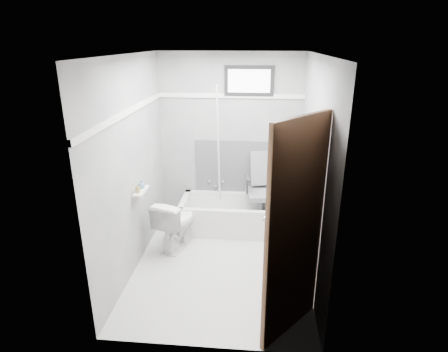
# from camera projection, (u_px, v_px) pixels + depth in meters

# --- Properties ---
(floor) EXTENTS (2.60, 2.60, 0.00)m
(floor) POSITION_uv_depth(u_px,v_px,m) (221.00, 264.00, 4.50)
(floor) COLOR silver
(floor) RESTS_ON ground
(ceiling) EXTENTS (2.60, 2.60, 0.00)m
(ceiling) POSITION_uv_depth(u_px,v_px,m) (221.00, 55.00, 3.67)
(ceiling) COLOR silver
(ceiling) RESTS_ON floor
(wall_back) EXTENTS (2.00, 0.02, 2.40)m
(wall_back) POSITION_uv_depth(u_px,v_px,m) (230.00, 140.00, 5.30)
(wall_back) COLOR slate
(wall_back) RESTS_ON floor
(wall_front) EXTENTS (2.00, 0.02, 2.40)m
(wall_front) POSITION_uv_depth(u_px,v_px,m) (204.00, 225.00, 2.87)
(wall_front) COLOR slate
(wall_front) RESTS_ON floor
(wall_left) EXTENTS (0.02, 2.60, 2.40)m
(wall_left) POSITION_uv_depth(u_px,v_px,m) (132.00, 167.00, 4.17)
(wall_left) COLOR slate
(wall_left) RESTS_ON floor
(wall_right) EXTENTS (0.02, 2.60, 2.40)m
(wall_right) POSITION_uv_depth(u_px,v_px,m) (314.00, 173.00, 4.00)
(wall_right) COLOR slate
(wall_right) RESTS_ON floor
(bathtub) EXTENTS (1.50, 0.70, 0.42)m
(bathtub) POSITION_uv_depth(u_px,v_px,m) (234.00, 215.00, 5.29)
(bathtub) COLOR silver
(bathtub) RESTS_ON floor
(office_chair) EXTENTS (0.64, 0.64, 0.95)m
(office_chair) POSITION_uv_depth(u_px,v_px,m) (264.00, 189.00, 5.16)
(office_chair) COLOR slate
(office_chair) RESTS_ON bathtub
(toilet) EXTENTS (0.55, 0.75, 0.66)m
(toilet) POSITION_uv_depth(u_px,v_px,m) (176.00, 223.00, 4.79)
(toilet) COLOR white
(toilet) RESTS_ON floor
(door) EXTENTS (0.78, 0.78, 2.00)m
(door) POSITION_uv_depth(u_px,v_px,m) (331.00, 252.00, 2.87)
(door) COLOR brown
(door) RESTS_ON floor
(window) EXTENTS (0.66, 0.04, 0.40)m
(window) POSITION_uv_depth(u_px,v_px,m) (249.00, 81.00, 4.98)
(window) COLOR black
(window) RESTS_ON wall_back
(backerboard) EXTENTS (1.50, 0.02, 0.78)m
(backerboard) POSITION_uv_depth(u_px,v_px,m) (247.00, 167.00, 5.41)
(backerboard) COLOR #4C4C4F
(backerboard) RESTS_ON wall_back
(trim_back) EXTENTS (2.00, 0.02, 0.06)m
(trim_back) POSITION_uv_depth(u_px,v_px,m) (230.00, 96.00, 5.08)
(trim_back) COLOR white
(trim_back) RESTS_ON wall_back
(trim_left) EXTENTS (0.02, 2.60, 0.06)m
(trim_left) POSITION_uv_depth(u_px,v_px,m) (128.00, 112.00, 3.96)
(trim_left) COLOR white
(trim_left) RESTS_ON wall_left
(pole) EXTENTS (0.02, 0.40, 1.92)m
(pole) POSITION_uv_depth(u_px,v_px,m) (219.00, 155.00, 5.14)
(pole) COLOR silver
(pole) RESTS_ON bathtub
(shelf) EXTENTS (0.10, 0.32, 0.02)m
(shelf) POSITION_uv_depth(u_px,v_px,m) (141.00, 191.00, 4.30)
(shelf) COLOR white
(shelf) RESTS_ON wall_left
(soap_bottle_a) EXTENTS (0.05, 0.05, 0.10)m
(soap_bottle_a) POSITION_uv_depth(u_px,v_px,m) (138.00, 188.00, 4.20)
(soap_bottle_a) COLOR #99834C
(soap_bottle_a) RESTS_ON shelf
(soap_bottle_b) EXTENTS (0.11, 0.11, 0.10)m
(soap_bottle_b) POSITION_uv_depth(u_px,v_px,m) (141.00, 184.00, 4.34)
(soap_bottle_b) COLOR slate
(soap_bottle_b) RESTS_ON shelf
(faucet) EXTENTS (0.26, 0.10, 0.16)m
(faucet) POSITION_uv_depth(u_px,v_px,m) (216.00, 183.00, 5.51)
(faucet) COLOR silver
(faucet) RESTS_ON wall_back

